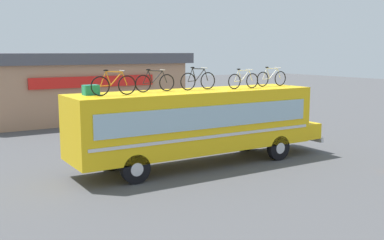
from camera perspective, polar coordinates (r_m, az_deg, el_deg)
ground_plane at (r=19.43m, az=0.45°, el=-5.67°), size 120.00×120.00×0.00m
bus at (r=19.13m, az=0.82°, el=-0.12°), size 11.78×2.63×3.18m
luggage_bag_1 at (r=17.31m, az=-12.57°, el=3.69°), size 0.56×0.44×0.38m
rooftop_bicycle_1 at (r=16.95m, az=-9.78°, el=4.38°), size 1.77×0.44×0.96m
rooftop_bicycle_2 at (r=18.31m, az=-4.66°, el=4.74°), size 1.76×0.44×0.92m
rooftop_bicycle_3 at (r=19.16m, az=0.75°, el=4.99°), size 1.72×0.44×0.97m
rooftop_bicycle_4 at (r=19.91m, az=6.45°, el=4.98°), size 1.64×0.44×0.88m
rooftop_bicycle_5 at (r=21.49m, az=9.93°, el=5.20°), size 1.76×0.44×0.91m
roadside_building at (r=33.41m, az=-13.99°, el=4.22°), size 15.00×6.85×4.66m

